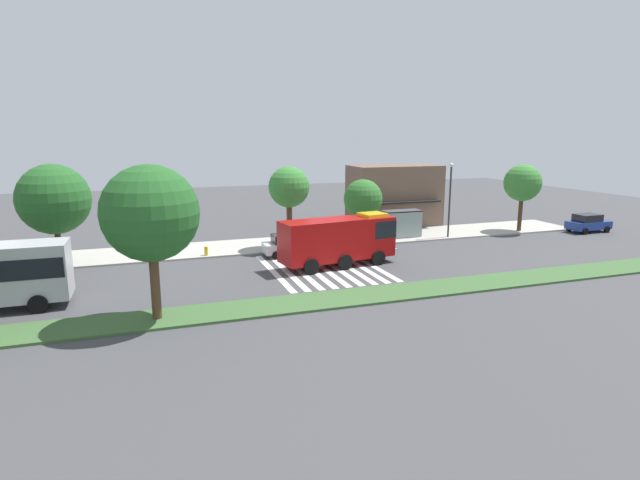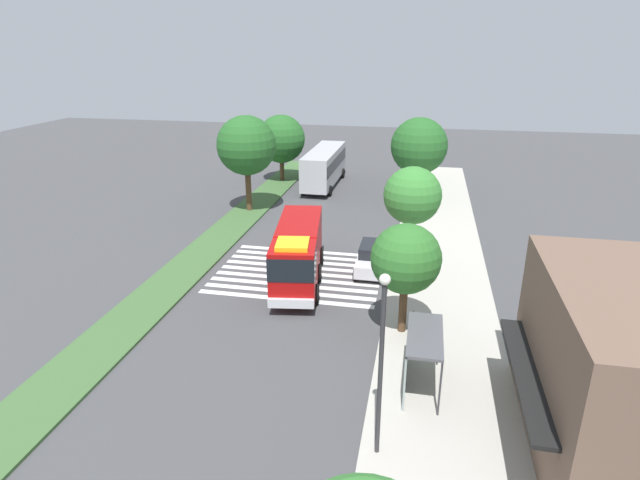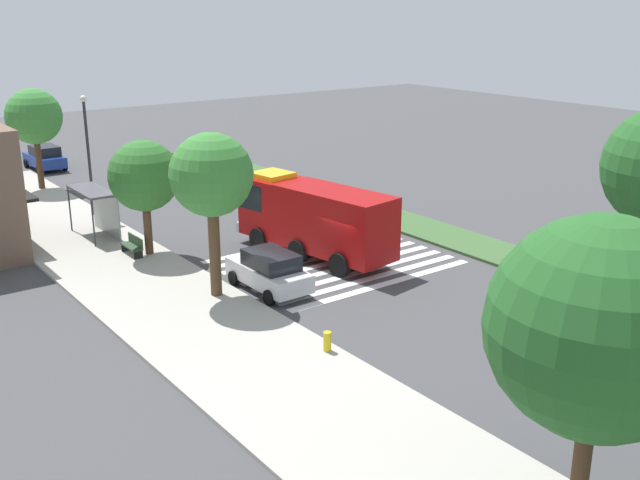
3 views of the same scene
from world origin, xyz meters
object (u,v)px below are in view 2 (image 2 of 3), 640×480
at_px(sidewalk_tree_center, 412,197).
at_px(fire_hydrant, 405,232).
at_px(sidewalk_tree_west, 419,146).
at_px(median_tree_far_west, 281,139).
at_px(street_lamp, 381,354).
at_px(bus_stop_shelter, 416,348).
at_px(parked_car_west, 373,258).
at_px(sidewalk_tree_east, 406,259).
at_px(median_tree_west, 246,146).
at_px(sidewalk_tree_far_west, 420,140).
at_px(transit_bus, 324,165).
at_px(fire_truck, 298,252).
at_px(bench_near_shelter, 416,327).

xyz_separation_m(sidewalk_tree_center, fire_hydrant, (-6.89, -0.50, -4.63)).
bearing_deg(sidewalk_tree_west, median_tree_far_west, -107.43).
bearing_deg(median_tree_far_west, street_lamp, 20.05).
bearing_deg(bus_stop_shelter, parked_car_west, -165.86).
bearing_deg(sidewalk_tree_center, street_lamp, -1.53).
height_order(sidewalk_tree_west, sidewalk_tree_center, sidewalk_tree_west).
bearing_deg(street_lamp, sidewalk_tree_west, 179.29).
distance_m(sidewalk_tree_east, median_tree_west, 22.30).
height_order(sidewalk_tree_far_west, fire_hydrant, sidewalk_tree_far_west).
bearing_deg(transit_bus, bus_stop_shelter, -162.07).
bearing_deg(sidewalk_tree_far_west, median_tree_far_west, -77.89).
height_order(fire_truck, sidewalk_tree_center, sidewalk_tree_center).
bearing_deg(bench_near_shelter, street_lamp, -7.59).
xyz_separation_m(sidewalk_tree_west, median_tree_west, (6.24, -13.70, 0.67)).
distance_m(fire_truck, bus_stop_shelter, 11.25).
height_order(fire_truck, sidewalk_tree_west, sidewalk_tree_west).
bearing_deg(street_lamp, parked_car_west, -173.41).
height_order(parked_car_west, bus_stop_shelter, bus_stop_shelter).
bearing_deg(sidewalk_tree_east, fire_truck, -125.19).
relative_size(bench_near_shelter, fire_hydrant, 2.29).
bearing_deg(fire_hydrant, transit_bus, -147.68).
bearing_deg(sidewalk_tree_center, bench_near_shelter, 5.56).
relative_size(parked_car_west, median_tree_west, 0.54).
distance_m(street_lamp, sidewalk_tree_far_west, 39.39).
xyz_separation_m(street_lamp, sidewalk_tree_center, (-14.95, 0.40, 1.05)).
bearing_deg(fire_truck, transit_bus, 178.49).
bearing_deg(sidewalk_tree_west, median_tree_west, -65.51).
bearing_deg(parked_car_west, bench_near_shelter, 20.69).
distance_m(transit_bus, sidewalk_tree_west, 10.09).
relative_size(transit_bus, bus_stop_shelter, 2.94).
height_order(sidewalk_tree_center, sidewalk_tree_east, sidewalk_tree_center).
bearing_deg(sidewalk_tree_center, transit_bus, -156.03).
bearing_deg(street_lamp, fire_truck, -155.27).
distance_m(sidewalk_tree_west, sidewalk_tree_east, 23.78).
height_order(sidewalk_tree_center, fire_hydrant, sidewalk_tree_center).
distance_m(parked_car_west, street_lamp, 16.00).
relative_size(parked_car_west, fire_hydrant, 6.05).
bearing_deg(parked_car_west, bus_stop_shelter, 13.96).
xyz_separation_m(bench_near_shelter, median_tree_west, (-17.86, -14.37, 4.97)).
xyz_separation_m(transit_bus, sidewalk_tree_center, (20.51, 9.12, 2.99)).
xyz_separation_m(bus_stop_shelter, bench_near_shelter, (-4.00, -0.03, -1.30)).
height_order(transit_bus, street_lamp, street_lamp).
xyz_separation_m(fire_truck, median_tree_far_west, (-23.61, -7.39, 2.31)).
xyz_separation_m(bus_stop_shelter, sidewalk_tree_center, (-10.91, -0.71, 3.23)).
bearing_deg(median_tree_far_west, transit_bus, 77.91).
distance_m(fire_truck, transit_bus, 22.81).
bearing_deg(sidewalk_tree_west, sidewalk_tree_far_west, -180.00).
relative_size(bench_near_shelter, sidewalk_tree_center, 0.24).
xyz_separation_m(bench_near_shelter, median_tree_far_west, (-28.40, -14.37, 3.74)).
height_order(fire_truck, median_tree_far_west, median_tree_far_west).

